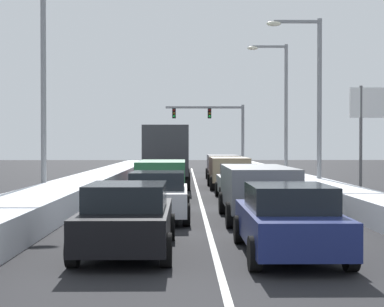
# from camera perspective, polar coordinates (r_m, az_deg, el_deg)

# --- Properties ---
(ground_plane) EXTENTS (131.44, 131.44, 0.00)m
(ground_plane) POSITION_cam_1_polar(r_m,az_deg,el_deg) (25.29, 0.77, -4.47)
(ground_plane) COLOR black
(lane_stripe_between_right_lane_and_center_lane) EXTENTS (0.14, 55.61, 0.01)m
(lane_stripe_between_right_lane_and_center_lane) POSITION_cam_1_polar(r_m,az_deg,el_deg) (30.32, 0.53, -3.58)
(lane_stripe_between_right_lane_and_center_lane) COLOR silver
(lane_stripe_between_right_lane_and_center_lane) RESTS_ON ground
(snow_bank_right_shoulder) EXTENTS (1.59, 55.61, 0.74)m
(snow_bank_right_shoulder) POSITION_cam_1_polar(r_m,az_deg,el_deg) (30.87, 10.43, -2.83)
(snow_bank_right_shoulder) COLOR white
(snow_bank_right_shoulder) RESTS_ON ground
(snow_bank_left_shoulder) EXTENTS (2.18, 55.61, 0.81)m
(snow_bank_left_shoulder) POSITION_cam_1_polar(r_m,az_deg,el_deg) (30.64, -9.44, -2.79)
(snow_bank_left_shoulder) COLOR white
(snow_bank_left_shoulder) RESTS_ON ground
(sedan_navy_right_lane_nearest) EXTENTS (2.00, 4.50, 1.51)m
(sedan_navy_right_lane_nearest) POSITION_cam_1_polar(r_m,az_deg,el_deg) (12.44, 9.42, -6.44)
(sedan_navy_right_lane_nearest) COLOR navy
(sedan_navy_right_lane_nearest) RESTS_ON ground
(suv_gray_right_lane_second) EXTENTS (2.16, 4.90, 1.67)m
(suv_gray_right_lane_second) POSITION_cam_1_polar(r_m,az_deg,el_deg) (18.10, 6.41, -3.36)
(suv_gray_right_lane_second) COLOR slate
(suv_gray_right_lane_second) RESTS_ON ground
(sedan_silver_right_lane_third) EXTENTS (2.00, 4.50, 1.51)m
(sedan_silver_right_lane_third) POSITION_cam_1_polar(r_m,az_deg,el_deg) (24.95, 4.78, -2.78)
(sedan_silver_right_lane_third) COLOR #B7BABF
(sedan_silver_right_lane_third) RESTS_ON ground
(suv_tan_right_lane_fourth) EXTENTS (2.16, 4.90, 1.67)m
(suv_tan_right_lane_fourth) POSITION_cam_1_polar(r_m,az_deg,el_deg) (31.56, 3.60, -1.57)
(suv_tan_right_lane_fourth) COLOR #937F60
(suv_tan_right_lane_fourth) RESTS_ON ground
(suv_charcoal_right_lane_fifth) EXTENTS (2.16, 4.90, 1.67)m
(suv_charcoal_right_lane_fifth) POSITION_cam_1_polar(r_m,az_deg,el_deg) (38.58, 3.05, -1.13)
(suv_charcoal_right_lane_fifth) COLOR #38383D
(suv_charcoal_right_lane_fifth) RESTS_ON ground
(sedan_black_center_lane_nearest) EXTENTS (2.00, 4.50, 1.51)m
(sedan_black_center_lane_nearest) POSITION_cam_1_polar(r_m,az_deg,el_deg) (12.71, -6.37, -6.28)
(sedan_black_center_lane_nearest) COLOR black
(sedan_black_center_lane_nearest) RESTS_ON ground
(sedan_white_center_lane_second) EXTENTS (2.00, 4.50, 1.51)m
(sedan_white_center_lane_second) POSITION_cam_1_polar(r_m,az_deg,el_deg) (18.23, -3.36, -4.12)
(sedan_white_center_lane_second) COLOR silver
(sedan_white_center_lane_second) RESTS_ON ground
(suv_green_center_lane_third) EXTENTS (2.16, 4.90, 1.67)m
(suv_green_center_lane_third) POSITION_cam_1_polar(r_m,az_deg,el_deg) (24.61, -2.97, -2.24)
(suv_green_center_lane_third) COLOR #1E5633
(suv_green_center_lane_third) RESTS_ON ground
(box_truck_center_lane_fourth) EXTENTS (2.53, 7.20, 3.36)m
(box_truck_center_lane_fourth) POSITION_cam_1_polar(r_m,az_deg,el_deg) (32.35, -2.45, 0.06)
(box_truck_center_lane_fourth) COLOR maroon
(box_truck_center_lane_fourth) RESTS_ON ground
(sedan_red_center_lane_fifth) EXTENTS (2.00, 4.50, 1.51)m
(sedan_red_center_lane_fifth) POSITION_cam_1_polar(r_m,az_deg,el_deg) (40.80, -2.13, -1.38)
(sedan_red_center_lane_fifth) COLOR maroon
(sedan_red_center_lane_fifth) RESTS_ON ground
(traffic_light_gantry) EXTENTS (7.54, 0.47, 6.20)m
(traffic_light_gantry) POSITION_cam_1_polar(r_m,az_deg,el_deg) (55.63, 2.63, 3.06)
(traffic_light_gantry) COLOR slate
(traffic_light_gantry) RESTS_ON ground
(street_lamp_right_mid) EXTENTS (2.66, 0.36, 8.39)m
(street_lamp_right_mid) POSITION_cam_1_polar(r_m,az_deg,el_deg) (28.48, 11.72, 6.19)
(street_lamp_right_mid) COLOR gray
(street_lamp_right_mid) RESTS_ON ground
(street_lamp_right_far) EXTENTS (2.66, 0.36, 8.91)m
(street_lamp_right_far) POSITION_cam_1_polar(r_m,az_deg,el_deg) (38.44, 8.73, 5.21)
(street_lamp_right_far) COLOR gray
(street_lamp_right_far) RESTS_ON ground
(street_lamp_left_mid) EXTENTS (2.66, 0.36, 9.16)m
(street_lamp_left_mid) POSITION_cam_1_polar(r_m,az_deg,el_deg) (24.44, -13.64, 8.03)
(street_lamp_left_mid) COLOR gray
(street_lamp_left_mid) RESTS_ON ground
(roadside_sign_right) EXTENTS (3.20, 0.16, 5.50)m
(roadside_sign_right) POSITION_cam_1_polar(r_m,az_deg,el_deg) (32.51, 17.96, 3.76)
(roadside_sign_right) COLOR #59595B
(roadside_sign_right) RESTS_ON ground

